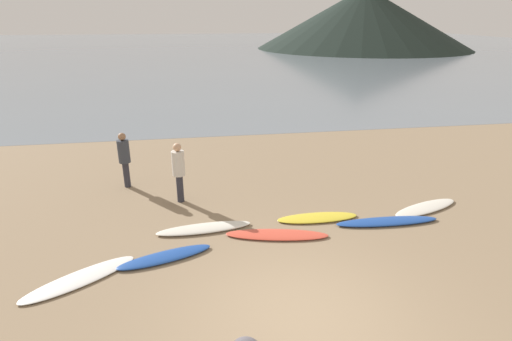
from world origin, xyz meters
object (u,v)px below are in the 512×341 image
object	(u,v)px
surfboard_1	(165,257)
surfboard_3	(277,235)
surfboard_5	(387,221)
surfboard_0	(80,279)
surfboard_4	(317,218)
person_0	(124,156)
person_1	(179,168)
surfboard_2	(204,228)
surfboard_6	(426,208)

from	to	relation	value
surfboard_1	surfboard_3	distance (m)	2.55
surfboard_5	surfboard_0	bearing A→B (deg)	-168.27
surfboard_0	surfboard_4	xyz separation A→B (m)	(5.24, 1.65, 0.01)
surfboard_3	surfboard_5	size ratio (longest dim) A/B	0.92
person_0	surfboard_5	bearing A→B (deg)	71.91
surfboard_1	surfboard_4	bearing A→B (deg)	1.01
surfboard_0	surfboard_3	bearing A→B (deg)	-19.40
surfboard_1	person_1	bearing A→B (deg)	67.14
surfboard_2	surfboard_6	distance (m)	5.78
surfboard_1	surfboard_4	distance (m)	3.85
surfboard_1	surfboard_6	world-z (taller)	surfboard_1
surfboard_5	person_1	xyz separation A→B (m)	(-4.99, 2.06, 0.93)
surfboard_0	person_0	size ratio (longest dim) A/B	1.33
surfboard_0	person_1	world-z (taller)	person_1
surfboard_6	person_1	distance (m)	6.59
surfboard_2	surfboard_3	distance (m)	1.73
surfboard_1	surfboard_2	bearing A→B (deg)	34.82
surfboard_0	surfboard_5	xyz separation A→B (m)	(6.86, 1.18, 0.02)
surfboard_4	person_0	distance (m)	5.79
surfboard_2	surfboard_6	world-z (taller)	surfboard_2
person_0	surfboard_3	bearing A→B (deg)	55.90
surfboard_2	surfboard_4	xyz separation A→B (m)	(2.81, 0.10, -0.01)
surfboard_5	person_0	size ratio (longest dim) A/B	1.56
surfboard_1	surfboard_6	bearing A→B (deg)	-6.07
person_0	surfboard_4	bearing A→B (deg)	68.80
surfboard_4	surfboard_2	bearing A→B (deg)	-177.28
surfboard_4	surfboard_6	xyz separation A→B (m)	(2.97, 0.08, -0.00)
surfboard_1	surfboard_5	xyz separation A→B (m)	(5.28, 0.71, -0.00)
surfboard_1	surfboard_6	xyz separation A→B (m)	(6.63, 1.27, -0.01)
surfboard_6	surfboard_3	bearing A→B (deg)	171.26
surfboard_4	person_1	world-z (taller)	person_1
surfboard_0	surfboard_3	xyz separation A→B (m)	(4.07, 1.00, 0.01)
surfboard_2	surfboard_5	size ratio (longest dim) A/B	0.87
surfboard_3	person_1	size ratio (longest dim) A/B	1.43
surfboard_0	surfboard_1	bearing A→B (deg)	-16.59
surfboard_5	surfboard_6	xyz separation A→B (m)	(1.36, 0.56, -0.01)
surfboard_4	person_0	bearing A→B (deg)	150.53
surfboard_2	surfboard_3	world-z (taller)	surfboard_2
person_0	person_1	size ratio (longest dim) A/B	0.99
surfboard_3	person_1	distance (m)	3.28
surfboard_4	person_0	xyz separation A→B (m)	(-4.94, 2.87, 0.93)
surfboard_5	surfboard_1	bearing A→B (deg)	-170.38
surfboard_6	surfboard_2	bearing A→B (deg)	163.01
surfboard_1	person_1	world-z (taller)	person_1
surfboard_3	surfboard_1	bearing A→B (deg)	-156.96
surfboard_6	person_1	world-z (taller)	person_1
surfboard_1	surfboard_0	bearing A→B (deg)	179.73
surfboard_3	surfboard_6	distance (m)	4.20
surfboard_2	person_1	world-z (taller)	person_1
surfboard_4	surfboard_5	size ratio (longest dim) A/B	0.80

